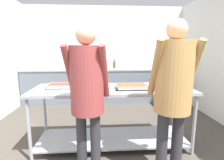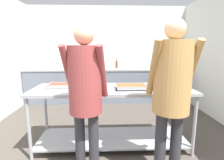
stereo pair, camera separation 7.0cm
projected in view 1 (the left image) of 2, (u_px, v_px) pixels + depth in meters
wall_rear at (105, 53)px, 5.12m from camera, size 4.58×0.06×2.65m
back_counter at (106, 85)px, 4.91m from camera, size 4.42×0.65×0.92m
serving_counter at (112, 107)px, 2.60m from camera, size 2.30×0.75×0.91m
serving_tray_roast at (63, 86)px, 2.57m from camera, size 0.44×0.27×0.05m
broccoli_bowl at (86, 88)px, 2.35m from camera, size 0.19×0.19×0.09m
plate_stack at (105, 87)px, 2.52m from camera, size 0.25×0.25×0.05m
serving_tray_vegetables at (131, 87)px, 2.51m from camera, size 0.45×0.30×0.05m
sauce_pan at (160, 84)px, 2.67m from camera, size 0.41×0.27×0.06m
guest_serving_left at (87, 88)px, 1.87m from camera, size 0.50×0.41×1.72m
guest_serving_right at (173, 86)px, 1.83m from camera, size 0.48×0.38×1.77m
water_bottle at (114, 64)px, 4.91m from camera, size 0.07×0.07×0.28m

